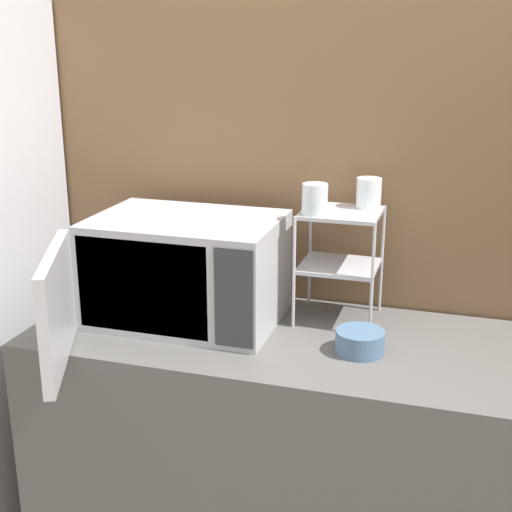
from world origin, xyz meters
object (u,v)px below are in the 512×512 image
Objects in this scene: microwave at (181,271)px; glass_front_left at (315,199)px; bowl at (360,342)px; dish_rack at (340,242)px; glass_back_right at (369,193)px.

glass_front_left reaches higher than microwave.
bowl is at bearing -43.30° from glass_front_left.
glass_front_left reaches higher than bowl.
bowl is at bearing -7.01° from microwave.
dish_rack is 2.52× the size of bowl.
glass_front_left is at bearing 13.78° from microwave.
dish_rack is (0.47, 0.16, 0.09)m from microwave.
microwave is 0.60m from bowl.
glass_back_right is 0.48m from bowl.
microwave is 0.64m from glass_back_right.
glass_back_right is 0.66× the size of bowl.
glass_front_left is at bearing -137.07° from glass_back_right.
bowl is at bearing -64.85° from dish_rack.
microwave is 5.86× the size of bowl.
glass_back_right is (0.07, 0.07, 0.15)m from dish_rack.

